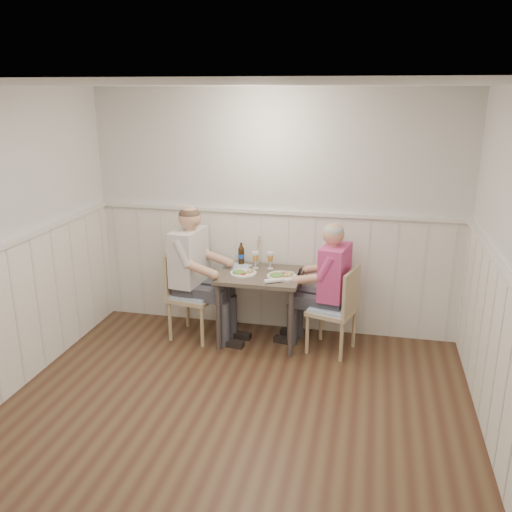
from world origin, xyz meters
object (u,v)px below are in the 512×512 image
(man_in_pink, at_px, (330,296))
(grass_vase, at_px, (257,251))
(beer_bottle, at_px, (241,255))
(dining_table, at_px, (260,283))
(diner_cream, at_px, (193,283))
(chair_right, at_px, (337,307))
(chair_left, at_px, (189,291))

(man_in_pink, height_order, grass_vase, man_in_pink)
(beer_bottle, xyz_separation_m, grass_vase, (0.17, 0.05, 0.04))
(dining_table, relative_size, diner_cream, 0.58)
(man_in_pink, bearing_deg, chair_right, -46.68)
(grass_vase, bearing_deg, man_in_pink, -20.88)
(beer_bottle, bearing_deg, grass_vase, 15.26)
(chair_right, bearing_deg, chair_left, 178.56)
(dining_table, bearing_deg, chair_right, -6.74)
(dining_table, bearing_deg, beer_bottle, 135.19)
(chair_right, bearing_deg, diner_cream, 178.40)
(beer_bottle, bearing_deg, man_in_pink, -15.20)
(dining_table, relative_size, chair_left, 0.89)
(chair_right, distance_m, chair_left, 1.58)
(chair_left, height_order, man_in_pink, man_in_pink)
(chair_right, bearing_deg, dining_table, 173.26)
(chair_left, relative_size, man_in_pink, 0.70)
(diner_cream, height_order, beer_bottle, diner_cream)
(man_in_pink, height_order, beer_bottle, man_in_pink)
(chair_left, distance_m, man_in_pink, 1.49)
(grass_vase, bearing_deg, chair_right, -24.05)
(diner_cream, xyz_separation_m, beer_bottle, (0.45, 0.32, 0.25))
(chair_right, xyz_separation_m, diner_cream, (-1.52, 0.04, 0.12))
(dining_table, bearing_deg, diner_cream, -175.74)
(grass_vase, bearing_deg, chair_left, -151.22)
(dining_table, bearing_deg, chair_left, -175.83)
(man_in_pink, distance_m, diner_cream, 1.44)
(chair_left, bearing_deg, grass_vase, 28.78)
(dining_table, relative_size, man_in_pink, 0.63)
(chair_left, height_order, diner_cream, diner_cream)
(chair_left, relative_size, beer_bottle, 3.97)
(dining_table, distance_m, chair_right, 0.83)
(man_in_pink, xyz_separation_m, grass_vase, (-0.82, 0.31, 0.34))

